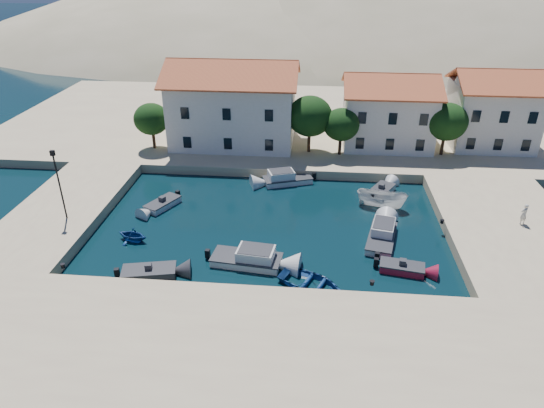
{
  "coord_description": "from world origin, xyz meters",
  "views": [
    {
      "loc": [
        3.58,
        -26.83,
        21.59
      ],
      "look_at": [
        0.17,
        10.27,
        2.0
      ],
      "focal_mm": 32.0,
      "sensor_mm": 36.0,
      "label": 1
    }
  ],
  "objects": [
    {
      "name": "quay_north",
      "position": [
        2.0,
        38.0,
        0.5
      ],
      "size": [
        80.0,
        36.0,
        1.0
      ],
      "primitive_type": "cube",
      "color": "tan",
      "rests_on": "ground"
    },
    {
      "name": "trees",
      "position": [
        4.51,
        25.46,
        4.84
      ],
      "size": [
        37.3,
        5.3,
        6.45
      ],
      "color": "#382314",
      "rests_on": "quay_north"
    },
    {
      "name": "cabin_cruiser_east",
      "position": [
        9.52,
        8.18,
        0.48
      ],
      "size": [
        3.19,
        5.52,
        1.6
      ],
      "rotation": [
        0.0,
        0.0,
        1.35
      ],
      "color": "silver",
      "rests_on": "ground"
    },
    {
      "name": "ground",
      "position": [
        0.0,
        0.0,
        0.0
      ],
      "size": [
        400.0,
        400.0,
        0.0
      ],
      "primitive_type": "plane",
      "color": "black",
      "rests_on": "ground"
    },
    {
      "name": "building_right",
      "position": [
        24.0,
        30.0,
        5.47
      ],
      "size": [
        9.45,
        8.4,
        8.8
      ],
      "color": "silver",
      "rests_on": "quay_north"
    },
    {
      "name": "quay_west",
      "position": [
        -19.0,
        10.0,
        0.5
      ],
      "size": [
        8.0,
        20.0,
        1.0
      ],
      "primitive_type": "cube",
      "color": "tan",
      "rests_on": "ground"
    },
    {
      "name": "motorboat_white_west",
      "position": [
        -10.43,
        12.56,
        0.3
      ],
      "size": [
        3.06,
        3.94,
        1.25
      ],
      "rotation": [
        0.0,
        0.0,
        -2.04
      ],
      "color": "silver",
      "rests_on": "ground"
    },
    {
      "name": "motorboat_white_ne",
      "position": [
        10.46,
        17.27,
        0.3
      ],
      "size": [
        3.21,
        3.91,
        1.25
      ],
      "rotation": [
        0.0,
        0.0,
        1.05
      ],
      "color": "silver",
      "rests_on": "ground"
    },
    {
      "name": "building_left",
      "position": [
        -6.0,
        28.0,
        5.94
      ],
      "size": [
        14.7,
        9.45,
        9.7
      ],
      "color": "silver",
      "rests_on": "quay_north"
    },
    {
      "name": "cabin_cruiser_south",
      "position": [
        -1.24,
        4.02,
        0.48
      ],
      "size": [
        5.63,
        2.92,
        1.6
      ],
      "rotation": [
        0.0,
        0.0,
        -0.12
      ],
      "color": "silver",
      "rests_on": "ground"
    },
    {
      "name": "rowboat_west",
      "position": [
        -11.18,
        6.49,
        0.0
      ],
      "size": [
        3.12,
        2.86,
        1.39
      ],
      "primitive_type": "imported",
      "rotation": [
        0.0,
        0.0,
        -1.83
      ],
      "color": "navy",
      "rests_on": "ground"
    },
    {
      "name": "motorboat_red_se",
      "position": [
        10.6,
        4.05,
        0.3
      ],
      "size": [
        3.52,
        2.04,
        1.25
      ],
      "rotation": [
        0.0,
        0.0,
        -0.18
      ],
      "color": "maroon",
      "rests_on": "ground"
    },
    {
      "name": "cabin_cruiser_north",
      "position": [
        0.99,
        19.0,
        0.48
      ],
      "size": [
        5.4,
        3.65,
        1.6
      ],
      "rotation": [
        0.0,
        0.0,
        3.48
      ],
      "color": "silver",
      "rests_on": "ground"
    },
    {
      "name": "building_mid",
      "position": [
        12.0,
        29.0,
        5.22
      ],
      "size": [
        10.5,
        8.4,
        8.3
      ],
      "color": "silver",
      "rests_on": "quay_north"
    },
    {
      "name": "bollards",
      "position": [
        2.8,
        3.87,
        1.15
      ],
      "size": [
        29.36,
        9.56,
        0.3
      ],
      "color": "black",
      "rests_on": "ground"
    },
    {
      "name": "motorboat_grey_sw",
      "position": [
        -8.25,
        1.76,
        0.29
      ],
      "size": [
        4.24,
        2.54,
        1.25
      ],
      "rotation": [
        0.0,
        0.0,
        0.21
      ],
      "color": "#2F2F33",
      "rests_on": "ground"
    },
    {
      "name": "hills",
      "position": [
        20.64,
        123.62,
        -23.4
      ],
      "size": [
        254.0,
        176.0,
        99.0
      ],
      "color": "#998E67",
      "rests_on": "ground"
    },
    {
      "name": "quay_east",
      "position": [
        20.5,
        10.0,
        0.5
      ],
      "size": [
        11.0,
        20.0,
        1.0
      ],
      "primitive_type": "cube",
      "color": "tan",
      "rests_on": "ground"
    },
    {
      "name": "rowboat_south",
      "position": [
        3.74,
        1.54,
        0.0
      ],
      "size": [
        5.74,
        5.01,
        0.99
      ],
      "primitive_type": "imported",
      "rotation": [
        0.0,
        0.0,
        1.17
      ],
      "color": "navy",
      "rests_on": "ground"
    },
    {
      "name": "lamppost",
      "position": [
        -17.5,
        8.0,
        4.75
      ],
      "size": [
        0.35,
        0.25,
        6.22
      ],
      "color": "black",
      "rests_on": "quay_west"
    },
    {
      "name": "quay_south",
      "position": [
        0.0,
        -6.0,
        0.5
      ],
      "size": [
        52.0,
        12.0,
        1.0
      ],
      "primitive_type": "cube",
      "color": "tan",
      "rests_on": "ground"
    },
    {
      "name": "pedestrian",
      "position": [
        21.39,
        10.52,
        1.94
      ],
      "size": [
        0.8,
        0.68,
        1.87
      ],
      "primitive_type": "imported",
      "rotation": [
        0.0,
        0.0,
        3.55
      ],
      "color": "beige",
      "rests_on": "quay_east"
    },
    {
      "name": "boat_east",
      "position": [
        10.14,
        14.39,
        0.0
      ],
      "size": [
        5.03,
        2.97,
        1.82
      ],
      "primitive_type": "imported",
      "rotation": [
        0.0,
        0.0,
        1.3
      ],
      "color": "silver",
      "rests_on": "ground"
    }
  ]
}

